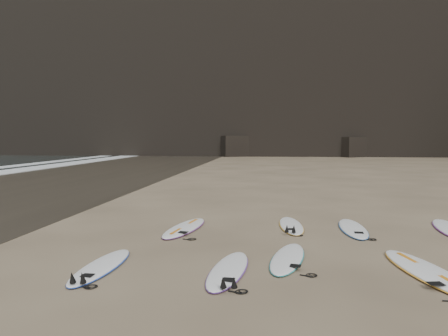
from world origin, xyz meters
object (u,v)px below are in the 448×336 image
object	(u,v)px
surfboard_1	(228,269)
surfboard_3	(428,271)
surfboard_6	(291,225)
surfboard_7	(353,228)
surfboard_0	(101,266)
surfboard_2	(288,258)
surfboard_5	(185,227)

from	to	relation	value
surfboard_1	surfboard_3	world-z (taller)	surfboard_3
surfboard_6	surfboard_7	xyz separation A→B (m)	(1.50, -0.21, 0.00)
surfboard_3	surfboard_7	size ratio (longest dim) A/B	1.14
surfboard_0	surfboard_6	distance (m)	5.22
surfboard_2	surfboard_5	size ratio (longest dim) A/B	0.88
surfboard_1	surfboard_5	bearing A→B (deg)	118.81
surfboard_3	surfboard_6	distance (m)	4.22
surfboard_6	surfboard_0	bearing A→B (deg)	-135.01
surfboard_2	surfboard_3	size ratio (longest dim) A/B	0.81
surfboard_5	surfboard_7	bearing A→B (deg)	13.74
surfboard_1	surfboard_6	size ratio (longest dim) A/B	1.00
surfboard_2	surfboard_6	size ratio (longest dim) A/B	0.98
surfboard_2	surfboard_7	size ratio (longest dim) A/B	0.92
surfboard_2	surfboard_5	xyz separation A→B (m)	(-2.44, 2.46, 0.01)
surfboard_3	surfboard_6	xyz separation A→B (m)	(-2.08, 3.66, -0.01)
surfboard_2	surfboard_5	bearing A→B (deg)	144.72
surfboard_6	surfboard_7	world-z (taller)	surfboard_7
surfboard_1	surfboard_6	bearing A→B (deg)	78.07
surfboard_6	surfboard_2	bearing A→B (deg)	-97.42
surfboard_2	surfboard_3	distance (m)	2.37
surfboard_0	surfboard_2	bearing A→B (deg)	17.17
surfboard_0	surfboard_1	distance (m)	2.22
surfboard_0	surfboard_7	bearing A→B (deg)	38.99
surfboard_3	surfboard_6	bearing A→B (deg)	108.82
surfboard_2	surfboard_3	bearing A→B (deg)	-5.16
surfboard_2	surfboard_1	bearing A→B (deg)	-130.85
surfboard_7	surfboard_0	bearing A→B (deg)	-142.21
surfboard_0	surfboard_5	world-z (taller)	surfboard_5
surfboard_2	surfboard_5	world-z (taller)	surfboard_5
surfboard_1	surfboard_7	xyz separation A→B (m)	(2.73, 3.68, 0.00)
surfboard_1	surfboard_5	size ratio (longest dim) A/B	0.90
surfboard_6	surfboard_3	bearing A→B (deg)	-63.96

